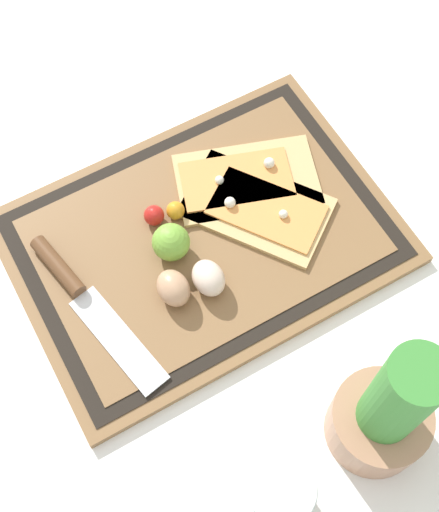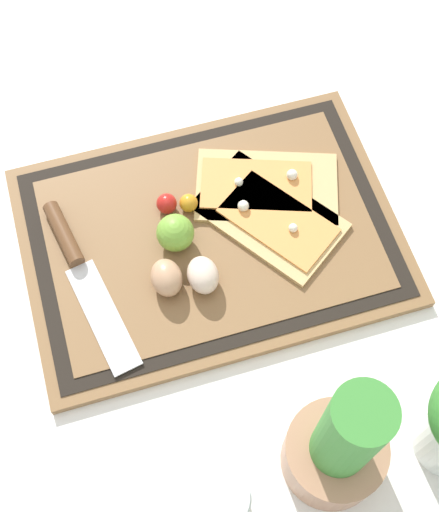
% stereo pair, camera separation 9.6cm
% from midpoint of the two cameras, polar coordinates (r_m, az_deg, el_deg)
% --- Properties ---
extents(ground_plane, '(6.00, 6.00, 0.00)m').
position_cam_midpoint_polar(ground_plane, '(1.01, -4.01, 0.93)').
color(ground_plane, white).
extents(cutting_board, '(0.52, 0.37, 0.02)m').
position_cam_midpoint_polar(cutting_board, '(1.00, -4.04, 1.14)').
color(cutting_board, brown).
rests_on(cutting_board, ground_plane).
extents(pizza_slice_near, '(0.23, 0.18, 0.02)m').
position_cam_midpoint_polar(pizza_slice_near, '(1.03, -0.62, 5.88)').
color(pizza_slice_near, tan).
rests_on(pizza_slice_near, cutting_board).
extents(pizza_slice_far, '(0.21, 0.23, 0.02)m').
position_cam_midpoint_polar(pizza_slice_far, '(1.00, 0.45, 3.58)').
color(pizza_slice_far, tan).
rests_on(pizza_slice_far, cutting_board).
extents(knife, '(0.08, 0.27, 0.02)m').
position_cam_midpoint_polar(knife, '(0.98, -14.24, -2.72)').
color(knife, silver).
rests_on(knife, cutting_board).
extents(egg_brown, '(0.04, 0.05, 0.04)m').
position_cam_midpoint_polar(egg_brown, '(0.94, -6.62, -2.87)').
color(egg_brown, tan).
rests_on(egg_brown, cutting_board).
extents(egg_pink, '(0.04, 0.05, 0.04)m').
position_cam_midpoint_polar(egg_pink, '(0.94, -3.80, -2.07)').
color(egg_pink, beige).
rests_on(egg_pink, cutting_board).
extents(lime, '(0.05, 0.05, 0.05)m').
position_cam_midpoint_polar(lime, '(0.96, -6.71, 0.77)').
color(lime, '#70A838').
rests_on(lime, cutting_board).
extents(cherry_tomato_red, '(0.03, 0.03, 0.03)m').
position_cam_midpoint_polar(cherry_tomato_red, '(1.00, -8.00, 2.97)').
color(cherry_tomato_red, red).
rests_on(cherry_tomato_red, cutting_board).
extents(cherry_tomato_yellow, '(0.03, 0.03, 0.03)m').
position_cam_midpoint_polar(cherry_tomato_yellow, '(1.00, -6.28, 3.37)').
color(cherry_tomato_yellow, orange).
rests_on(cherry_tomato_yellow, cutting_board).
extents(herb_pot, '(0.12, 0.12, 0.25)m').
position_cam_midpoint_polar(herb_pot, '(0.84, 9.98, -12.67)').
color(herb_pot, '#AD7A5B').
rests_on(herb_pot, ground_plane).
extents(sauce_jar, '(0.08, 0.08, 0.10)m').
position_cam_midpoint_polar(sauce_jar, '(0.86, 1.42, -19.03)').
color(sauce_jar, silver).
rests_on(sauce_jar, ground_plane).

